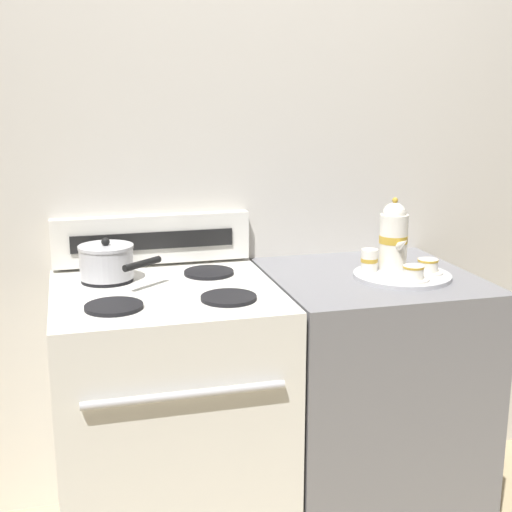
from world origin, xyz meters
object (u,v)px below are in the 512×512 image
Objects in this scene: stove at (170,421)px; teacup_left at (413,273)px; serving_tray at (402,276)px; creamer_jug at (369,260)px; saucepan at (107,261)px; teacup_right at (428,266)px; teapot at (394,236)px.

teacup_left is at bearing -10.14° from stove.
teacup_left is at bearing -91.63° from serving_tray.
saucepan is at bearing 170.66° from creamer_jug.
stove is at bearing 175.77° from serving_tray.
serving_tray is (0.79, -0.06, 0.46)m from stove.
saucepan is 1.00m from teacup_left.
teacup_right is at bearing 37.86° from teacup_left.
saucepan is 2.61× the size of teacup_right.
teapot is 0.12m from creamer_jug.
saucepan is 2.61× the size of teacup_left.
teacup_left is (0.79, -0.14, 0.49)m from stove.
stove is 8.82× the size of teacup_left.
serving_tray is 0.14m from teapot.
saucepan is 3.69× the size of creamer_jug.
teacup_left and teacup_right have the same top height.
stove is 0.98m from teapot.
saucepan is 0.84× the size of serving_tray.
teacup_right is at bearing -4.70° from stove.
stove is 12.44× the size of creamer_jug.
serving_tray is 0.12m from creamer_jug.
creamer_jug reaches higher than teacup_left.
saucepan is 0.97m from teapot.
teacup_right is 0.20m from creamer_jug.
teacup_right is at bearing -12.02° from saucepan.
teacup_right reaches higher than serving_tray.
saucepan reaches higher than teacup_left.
saucepan reaches higher than creamer_jug.
teacup_left is (0.95, -0.29, -0.03)m from saucepan.
teapot reaches higher than saucepan.
saucepan is at bearing 138.25° from stove.
teacup_left is at bearing -142.14° from teacup_right.
serving_tray is 0.09m from teacup_left.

